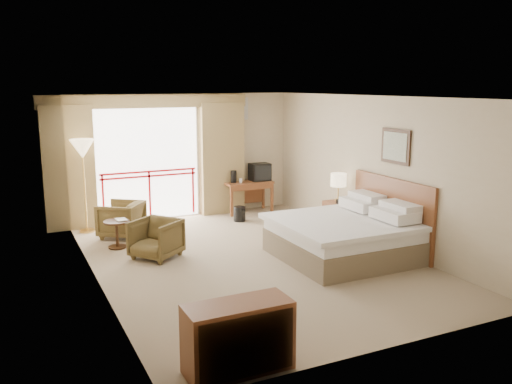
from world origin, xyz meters
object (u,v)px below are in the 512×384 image
table_lamp (338,180)px  tv (260,172)px  armchair_near (157,257)px  side_table (117,230)px  bed (345,236)px  floor_lamp (82,152)px  desk (247,188)px  wastebasket (240,214)px  dresser (238,337)px  nightstand (339,218)px  armchair_far (122,237)px

table_lamp → tv: 2.46m
armchair_near → side_table: 1.04m
bed → floor_lamp: floor_lamp is taller
desk → tv: tv is taller
table_lamp → tv: size_ratio=1.21×
wastebasket → dresser: 6.20m
nightstand → desk: desk is taller
nightstand → table_lamp: table_lamp is taller
nightstand → armchair_far: (-3.88, 1.65, -0.32)m
tv → side_table: (-3.58, -1.49, -0.57)m
table_lamp → side_table: 4.27m
tv → dresser: bearing=-95.8°
wastebasket → armchair_near: bearing=-143.8°
nightstand → tv: 2.58m
nightstand → desk: bearing=109.6°
bed → nightstand: bed is taller
side_table → nightstand: bearing=-13.1°
side_table → dresser: (0.25, -4.84, 0.03)m
table_lamp → floor_lamp: size_ratio=0.29×
armchair_far → side_table: (-0.22, -0.69, 0.34)m
nightstand → side_table: size_ratio=1.30×
armchair_far → side_table: bearing=18.9°
armchair_near → tv: bearing=89.6°
floor_lamp → side_table: bearing=-76.7°
nightstand → dresser: (-3.85, -3.88, 0.04)m
nightstand → armchair_near: bearing=179.6°
tv → dresser: 7.18m
tv → side_table: bearing=-135.5°
armchair_far → dresser: dresser is taller
desk → armchair_near: bearing=-134.9°
bed → armchair_near: 3.23m
tv → wastebasket: size_ratio=1.40×
armchair_near → dresser: bearing=-40.9°
armchair_near → dresser: dresser is taller
floor_lamp → dresser: bearing=-84.7°
table_lamp → floor_lamp: 5.01m
table_lamp → tv: table_lamp is taller
side_table → floor_lamp: floor_lamp is taller
tv → armchair_near: 3.99m
armchair_far → table_lamp: bearing=104.4°
desk → tv: 0.47m
desk → side_table: (-3.28, -1.55, -0.22)m
wastebasket → armchair_far: (-2.55, -0.13, -0.16)m
desk → armchair_far: size_ratio=1.45×
wastebasket → armchair_near: 2.84m
table_lamp → wastebasket: (-1.34, 1.73, -0.91)m
armchair_far → wastebasket: bearing=129.8°
bed → desk: bearing=91.6°
armchair_far → floor_lamp: 1.81m
wastebasket → side_table: size_ratio=0.64×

